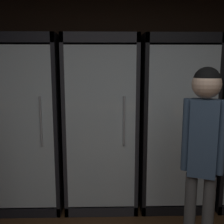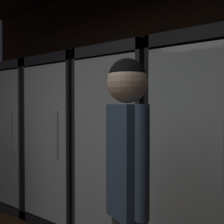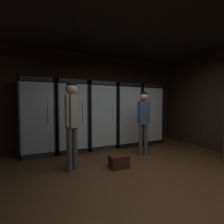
# 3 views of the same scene
# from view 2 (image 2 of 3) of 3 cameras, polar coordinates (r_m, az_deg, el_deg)

# --- Properties ---
(wall_back) EXTENTS (6.00, 0.06, 2.80)m
(wall_back) POSITION_cam_2_polar(r_m,az_deg,el_deg) (2.91, 10.36, 2.15)
(wall_back) COLOR black
(wall_back) RESTS_ON ground
(cooler_far_left) EXTENTS (0.78, 0.67, 1.92)m
(cooler_far_left) POSITION_cam_2_polar(r_m,az_deg,el_deg) (3.95, -17.27, -4.86)
(cooler_far_left) COLOR #2B2B30
(cooler_far_left) RESTS_ON ground
(cooler_left) EXTENTS (0.78, 0.67, 1.92)m
(cooler_left) POSITION_cam_2_polar(r_m,az_deg,el_deg) (3.32, -8.98, -6.07)
(cooler_left) COLOR black
(cooler_left) RESTS_ON ground
(cooler_center) EXTENTS (0.78, 0.67, 1.92)m
(cooler_center) POSITION_cam_2_polar(r_m,az_deg,el_deg) (2.78, 2.86, -7.50)
(cooler_center) COLOR #2B2B30
(cooler_center) RESTS_ON ground
(cooler_right) EXTENTS (0.78, 0.67, 1.92)m
(cooler_right) POSITION_cam_2_polar(r_m,az_deg,el_deg) (2.41, 19.39, -8.61)
(cooler_right) COLOR black
(cooler_right) RESTS_ON ground
(shopper_near) EXTENTS (0.29, 0.21, 1.60)m
(shopper_near) POSITION_cam_2_polar(r_m,az_deg,el_deg) (1.43, 3.16, -11.54)
(shopper_near) COLOR #4C4C4C
(shopper_near) RESTS_ON ground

